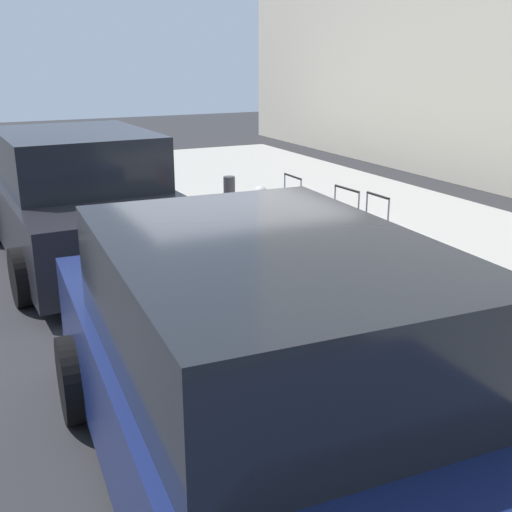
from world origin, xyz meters
name	(u,v)px	position (x,y,z in m)	size (l,w,h in m)	color
ground_plane	(226,265)	(0.00, 0.00, 0.00)	(40.00, 40.00, 0.00)	#28282B
sidewalk_curb	(386,236)	(0.00, -2.50, 0.07)	(18.00, 5.00, 0.14)	#9E9B93
suitcase_red_0	(485,330)	(-3.57, -0.78, 0.40)	(0.43, 0.27, 0.58)	red
suitcase_silver_1	(433,305)	(-3.07, -0.66, 0.46)	(0.35, 0.20, 0.89)	#9EA0A8
suitcase_olive_2	(407,291)	(-2.57, -0.78, 0.40)	(0.44, 0.23, 0.81)	#59601E
suitcase_black_3	(374,262)	(-2.04, -0.77, 0.53)	(0.42, 0.21, 1.11)	black
suitcase_maroon_4	(344,250)	(-1.48, -0.78, 0.51)	(0.49, 0.23, 1.07)	maroon
suitcase_teal_5	(319,237)	(-0.91, -0.81, 0.50)	(0.46, 0.23, 0.78)	#0F606B
suitcase_navy_6	(292,224)	(-0.33, -0.77, 0.52)	(0.48, 0.19, 1.01)	navy
fire_hydrant	(260,211)	(0.49, -0.73, 0.52)	(0.39, 0.21, 0.72)	#99999E
bollard_post	(229,202)	(1.20, -0.58, 0.51)	(0.17, 0.17, 0.75)	#333338
parked_car_navy_0	(266,390)	(-4.21, 1.56, 0.77)	(4.57, 2.16, 1.64)	#141E4C
parked_car_charcoal_1	(80,201)	(1.08, 1.56, 0.77)	(4.43, 2.26, 1.65)	black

